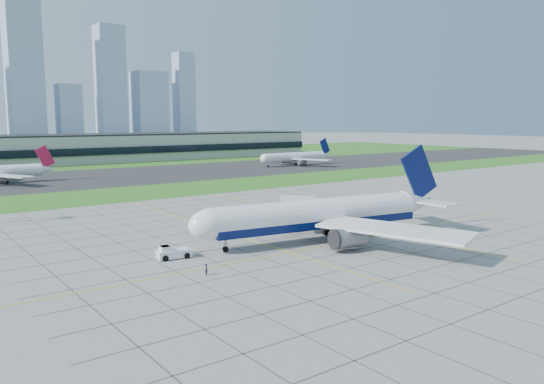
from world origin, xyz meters
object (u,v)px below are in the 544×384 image
object	(u,v)px
crew_near	(206,269)
crew_far	(437,233)
airliner	(320,215)
distant_jet_2	(295,157)
pushback_tug	(172,253)

from	to	relation	value
crew_near	crew_far	xyz separation A→B (m)	(51.80, -4.62, -0.11)
airliner	crew_far	world-z (taller)	airliner
airliner	crew_near	xyz separation A→B (m)	(-30.28, -7.58, -4.15)
distant_jet_2	airliner	bearing A→B (deg)	-127.74
distant_jet_2	crew_near	bearing A→B (deg)	-133.27
crew_far	distant_jet_2	world-z (taller)	distant_jet_2
crew_far	crew_near	bearing A→B (deg)	-154.61
pushback_tug	distant_jet_2	size ratio (longest dim) A/B	0.19
crew_far	distant_jet_2	xyz separation A→B (m)	(85.68, 150.68, 3.68)
airliner	crew_far	xyz separation A→B (m)	(21.52, -12.20, -4.26)
crew_near	crew_far	bearing A→B (deg)	-84.01
crew_near	pushback_tug	bearing A→B (deg)	9.86
pushback_tug	distant_jet_2	bearing A→B (deg)	52.98
airliner	pushback_tug	world-z (taller)	airliner
airliner	crew_far	bearing A→B (deg)	-20.84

